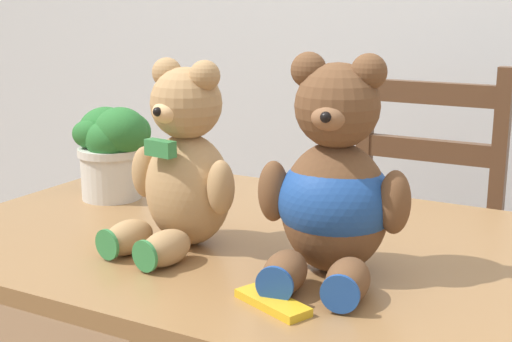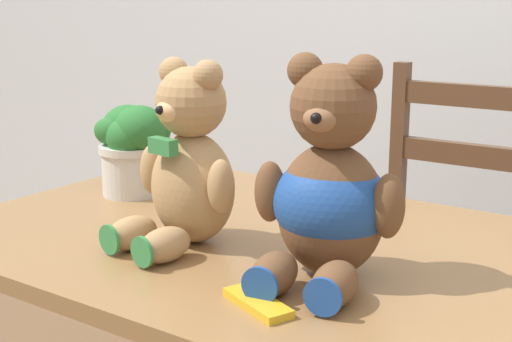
# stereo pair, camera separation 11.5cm
# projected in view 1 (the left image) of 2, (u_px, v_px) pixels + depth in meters

# --- Properties ---
(dining_table) EXTENTS (1.32, 0.77, 0.74)m
(dining_table) POSITION_uv_depth(u_px,v_px,m) (299.00, 301.00, 1.27)
(dining_table) COLOR olive
(dining_table) RESTS_ON ground_plane
(wooden_chair_behind) EXTENTS (0.42, 0.39, 0.98)m
(wooden_chair_behind) POSITION_uv_depth(u_px,v_px,m) (411.00, 255.00, 1.95)
(wooden_chair_behind) COLOR brown
(wooden_chair_behind) RESTS_ON ground_plane
(teddy_bear_left) EXTENTS (0.23, 0.24, 0.32)m
(teddy_bear_left) POSITION_uv_depth(u_px,v_px,m) (183.00, 168.00, 1.21)
(teddy_bear_left) COLOR tan
(teddy_bear_left) RESTS_ON dining_table
(teddy_bear_right) EXTENTS (0.24, 0.26, 0.34)m
(teddy_bear_right) POSITION_uv_depth(u_px,v_px,m) (334.00, 189.00, 1.08)
(teddy_bear_right) COLOR brown
(teddy_bear_right) RESTS_ON dining_table
(potted_plant) EXTENTS (0.19, 0.16, 0.20)m
(potted_plant) POSITION_uv_depth(u_px,v_px,m) (112.00, 145.00, 1.52)
(potted_plant) COLOR beige
(potted_plant) RESTS_ON dining_table
(chocolate_bar) EXTENTS (0.13, 0.08, 0.01)m
(chocolate_bar) POSITION_uv_depth(u_px,v_px,m) (273.00, 302.00, 0.99)
(chocolate_bar) COLOR gold
(chocolate_bar) RESTS_ON dining_table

